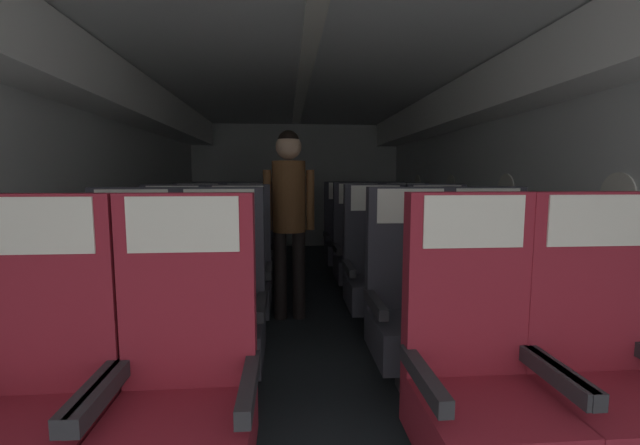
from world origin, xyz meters
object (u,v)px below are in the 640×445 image
object	(u,v)px
seat_c_right_window	(377,271)
seat_d_right_window	(359,251)
seat_b_left_window	(132,313)
seat_d_left_window	(198,254)
seat_a_right_window	(478,377)
seat_a_right_aisle	(602,372)
seat_b_left_aisle	(220,310)
seat_c_left_window	(173,275)
seat_e_left_window	(214,240)
seat_c_right_aisle	(439,270)
seat_b_right_aisle	(491,303)
seat_e_right_window	(346,239)
seat_b_right_window	(413,306)
seat_e_right_aisle	(385,238)
seat_a_left_aisle	(183,390)
seat_e_left_aisle	(255,240)
seat_c_left_aisle	(238,274)
seat_d_left_aisle	(248,253)
seat_a_left_window	(32,396)
seat_d_right_aisle	(407,251)
flight_attendant	(289,204)

from	to	relation	value
seat_c_right_window	seat_d_right_window	distance (m)	0.85
seat_b_left_window	seat_d_left_window	bearing A→B (deg)	90.18
seat_a_right_window	seat_b_left_window	distance (m)	1.77
seat_a_right_aisle	seat_b_left_aisle	world-z (taller)	same
seat_c_left_window	seat_e_left_window	size ratio (longest dim) A/B	1.00
seat_c_right_aisle	seat_e_left_window	bearing A→B (deg)	140.21
seat_b_left_aisle	seat_d_left_window	distance (m)	1.79
seat_b_right_aisle	seat_c_right_window	size ratio (longest dim) A/B	1.00
seat_e_right_window	seat_b_right_aisle	bearing A→B (deg)	-79.15
seat_a_right_window	seat_b_right_window	xyz separation A→B (m)	(0.01, 0.84, 0.00)
seat_e_right_aisle	seat_a_right_aisle	bearing A→B (deg)	-89.95
seat_a_left_aisle	seat_e_left_aisle	distance (m)	3.44
seat_e_left_window	seat_a_right_aisle	bearing A→B (deg)	-59.13
seat_c_left_window	seat_c_left_aisle	world-z (taller)	same
seat_b_left_aisle	seat_d_left_window	xyz separation A→B (m)	(-0.48, 1.72, 0.00)
seat_a_left_aisle	seat_e_right_aisle	xyz separation A→B (m)	(1.55, 3.43, 0.00)
seat_d_left_window	seat_e_left_window	size ratio (longest dim) A/B	1.00
seat_c_left_window	seat_d_left_window	size ratio (longest dim) A/B	1.00
seat_b_left_window	seat_c_right_window	distance (m)	1.78
seat_d_left_aisle	seat_a_right_window	bearing A→B (deg)	-67.21
seat_e_left_window	seat_d_right_window	bearing A→B (deg)	-28.32
seat_b_right_aisle	seat_a_right_aisle	bearing A→B (deg)	-90.24
seat_a_left_window	seat_d_left_aisle	bearing A→B (deg)	79.22
seat_b_right_window	seat_c_right_aisle	distance (m)	1.00
seat_a_right_aisle	seat_d_left_window	distance (m)	3.29
seat_d_right_aisle	seat_a_right_aisle	bearing A→B (deg)	-90.15
seat_b_right_window	flight_attendant	world-z (taller)	flight_attendant
seat_a_left_aisle	seat_b_right_aisle	distance (m)	1.79
seat_b_left_aisle	seat_c_left_aisle	world-z (taller)	same
seat_b_left_window	seat_e_right_aisle	size ratio (longest dim) A/B	1.00
seat_b_left_window	flight_attendant	size ratio (longest dim) A/B	0.72
seat_c_left_window	seat_e_right_aisle	world-z (taller)	same
seat_c_left_window	seat_d_left_aisle	xyz separation A→B (m)	(0.49, 0.85, 0.00)
seat_c_left_window	seat_c_left_aisle	bearing A→B (deg)	-1.52
seat_d_right_window	seat_c_right_window	bearing A→B (deg)	-90.89
seat_c_left_aisle	seat_c_right_aisle	xyz separation A→B (m)	(1.58, -0.00, 0.00)
seat_a_right_window	seat_e_right_window	distance (m)	3.42
seat_b_right_aisle	seat_c_right_aisle	bearing A→B (deg)	89.42
seat_a_left_aisle	seat_b_right_window	size ratio (longest dim) A/B	1.00
seat_e_left_aisle	seat_a_right_aisle	bearing A→B (deg)	-65.54
seat_b_left_window	seat_c_right_window	bearing A→B (deg)	29.30
seat_b_right_aisle	seat_e_right_window	world-z (taller)	same
seat_a_right_window	seat_b_right_aisle	world-z (taller)	same
seat_b_left_aisle	seat_d_left_window	size ratio (longest dim) A/B	1.00
seat_b_right_aisle	seat_c_left_aisle	world-z (taller)	same
seat_b_right_aisle	flight_attendant	size ratio (longest dim) A/B	0.72
seat_a_right_aisle	seat_e_left_window	bearing A→B (deg)	120.87
seat_a_left_aisle	seat_e_right_aisle	distance (m)	3.76
seat_e_left_window	seat_e_left_aisle	world-z (taller)	same
seat_c_right_window	seat_e_left_window	distance (m)	2.30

